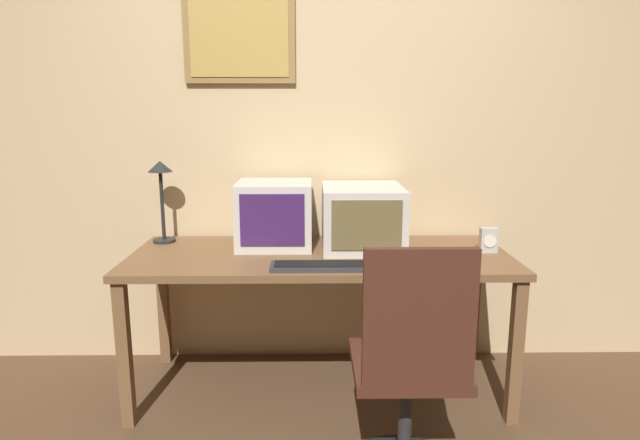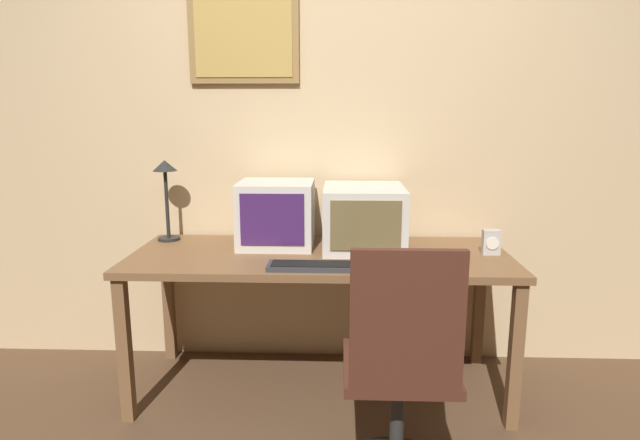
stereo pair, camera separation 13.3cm
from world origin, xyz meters
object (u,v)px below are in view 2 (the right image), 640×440
object	(u,v)px
desk_lamp	(166,182)
office_chair	(400,384)
monitor_left	(276,214)
keyboard_main	(318,266)
monitor_right	(364,217)
desk_clock	(491,242)
mouse_near_keyboard	(386,266)

from	to	relation	value
desk_lamp	office_chair	distance (m)	1.66
monitor_left	desk_lamp	bearing A→B (deg)	171.60
keyboard_main	desk_lamp	size ratio (longest dim) A/B	1.03
office_chair	monitor_left	bearing A→B (deg)	122.15
keyboard_main	office_chair	size ratio (longest dim) A/B	0.46
monitor_left	monitor_right	world-z (taller)	monitor_left
keyboard_main	desk_lamp	world-z (taller)	desk_lamp
monitor_right	keyboard_main	size ratio (longest dim) A/B	1.06
desk_clock	desk_lamp	bearing A→B (deg)	172.01
monitor_left	desk_lamp	xyz separation A→B (m)	(-0.61, 0.09, 0.15)
desk_lamp	office_chair	bearing A→B (deg)	-40.06
keyboard_main	office_chair	distance (m)	0.66
monitor_left	desk_clock	distance (m)	1.10
mouse_near_keyboard	desk_lamp	xyz separation A→B (m)	(-1.16, 0.52, 0.30)
monitor_right	office_chair	xyz separation A→B (m)	(0.11, -0.87, -0.47)
monitor_left	desk_clock	xyz separation A→B (m)	(1.09, -0.15, -0.11)
monitor_right	office_chair	world-z (taller)	monitor_right
monitor_right	desk_lamp	distance (m)	1.09
mouse_near_keyboard	monitor_left	bearing A→B (deg)	141.63
desk_clock	desk_lamp	xyz separation A→B (m)	(-1.70, 0.24, 0.26)
monitor_left	office_chair	world-z (taller)	monitor_left
monitor_left	desk_clock	bearing A→B (deg)	-7.76
keyboard_main	mouse_near_keyboard	xyz separation A→B (m)	(0.31, -0.00, 0.01)
monitor_right	desk_lamp	world-z (taller)	desk_lamp
monitor_right	desk_lamp	size ratio (longest dim) A/B	1.09
monitor_right	office_chair	distance (m)	1.00
mouse_near_keyboard	monitor_right	bearing A→B (deg)	102.09
desk_clock	desk_lamp	size ratio (longest dim) A/B	0.28
keyboard_main	office_chair	xyz separation A→B (m)	(0.33, -0.47, -0.32)
desk_clock	office_chair	bearing A→B (deg)	-124.74
desk_lamp	keyboard_main	bearing A→B (deg)	-31.35
keyboard_main	mouse_near_keyboard	bearing A→B (deg)	-0.89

